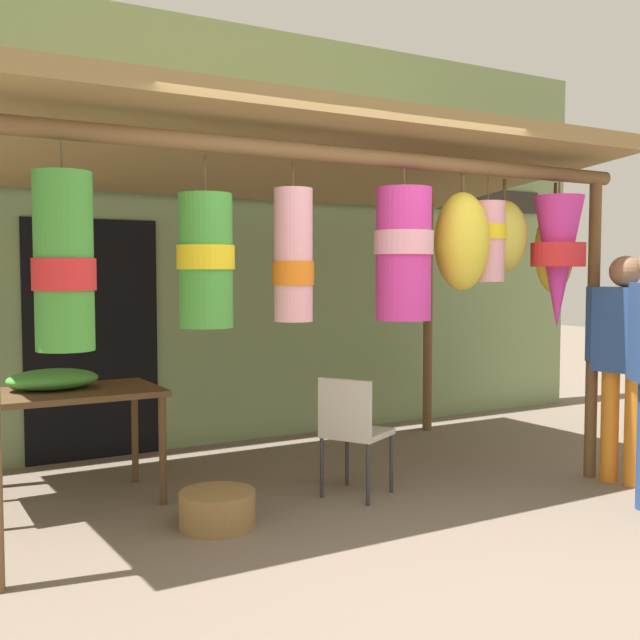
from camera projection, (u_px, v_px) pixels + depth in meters
ground_plane at (358, 531)px, 4.63m from camera, size 30.00×30.00×0.00m
shop_facade at (190, 235)px, 6.89m from camera, size 9.19×0.29×3.79m
market_stall_canopy at (320, 191)px, 5.35m from camera, size 4.73×2.50×2.57m
display_table at (70, 403)px, 5.13m from camera, size 1.16×0.74×0.78m
flower_heap_on_table at (55, 379)px, 5.14m from camera, size 0.60×0.42×0.14m
folding_chair at (352, 426)px, 5.29m from camera, size 0.54×0.54×0.84m
wicker_basket_by_table at (217, 509)px, 4.70m from camera, size 0.47×0.47×0.22m
vendor_in_orange at (623, 350)px, 5.62m from camera, size 0.30×0.58×1.68m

